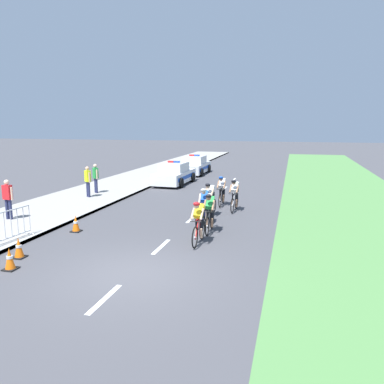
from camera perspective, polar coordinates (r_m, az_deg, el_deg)
The scene contains 20 objects.
ground_plane at distance 10.85m, azimuth -8.95°, elevation -11.97°, with size 160.00×160.00×0.00m, color #424247.
sidewalk_slab at distance 25.98m, azimuth -10.51°, elevation 1.16°, with size 4.53×60.00×0.12m, color gray.
kerb_edge at distance 25.13m, azimuth -6.00°, elevation 0.99°, with size 0.16×60.00×0.13m, color #9E9E99.
grass_verge at distance 23.71m, azimuth 21.90°, elevation -0.41°, with size 7.00×60.00×0.01m, color #4C7F42.
lane_markings_centre at distance 18.50m, azimuth 1.57°, elevation -2.50°, with size 0.14×21.60×0.01m.
cyclist_lead at distance 13.00m, azimuth 0.99°, elevation -4.44°, with size 0.42×1.72×1.56m.
cyclist_second at distance 14.37m, azimuth 2.67°, elevation -3.02°, with size 0.42×1.72×1.56m.
cyclist_third at distance 15.58m, azimuth 1.84°, elevation -1.97°, with size 0.45×1.72×1.56m.
cyclist_fourth at distance 16.86m, azimuth 2.67°, elevation -1.04°, with size 0.45×1.72×1.56m.
cyclist_fifth at distance 17.98m, azimuth 6.40°, elevation -0.38°, with size 0.43×1.72×1.56m.
cyclist_sixth at distance 19.11m, azimuth 4.48°, elevation 0.28°, with size 0.42×1.72×1.56m.
police_car_nearest at distance 25.90m, azimuth -2.66°, elevation 2.68°, with size 2.09×4.44×1.59m.
police_car_second at distance 31.15m, azimuth 0.40°, elevation 3.97°, with size 2.01×4.40×1.59m.
crowd_barrier_front at distance 14.26m, azimuth -26.27°, elevation -4.77°, with size 0.66×2.32×1.07m.
traffic_cone_near at distance 12.93m, azimuth -24.53°, elevation -7.66°, with size 0.36×0.36×0.64m.
traffic_cone_mid at distance 15.20m, azimuth -17.03°, elevation -4.57°, with size 0.36×0.36×0.64m.
traffic_cone_far at distance 12.03m, azimuth -25.66°, elevation -9.06°, with size 0.36×0.36×0.64m.
spectator_closest at distance 21.41m, azimuth -15.36°, elevation 1.82°, with size 0.47×0.39×1.68m.
spectator_middle at distance 17.56m, azimuth -25.90°, elevation -0.62°, with size 0.52×0.24×1.68m.
spectator_back at distance 22.60m, azimuth -14.25°, elevation 2.30°, with size 0.45×0.40×1.68m.
Camera 1 is at (4.15, -9.16, 4.08)m, focal length 35.58 mm.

